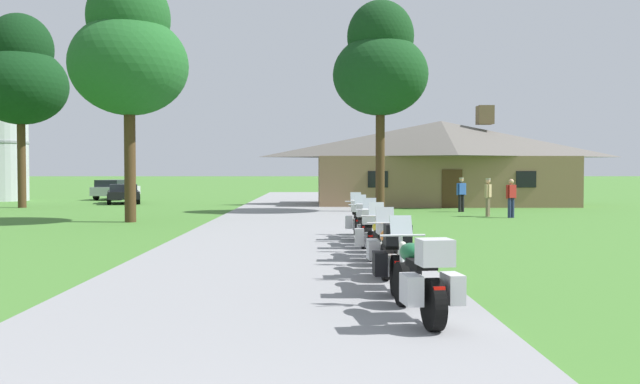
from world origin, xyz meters
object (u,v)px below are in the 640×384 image
(motorcycle_green_nearest_to_camera, at_px, (422,279))
(metal_silo_distant, at_px, (0,136))
(motorcycle_green_farthest_in_row, at_px, (357,219))
(bystander_red_shirt_by_tree, at_px, (511,196))
(motorcycle_silver_fourth_in_row, at_px, (371,233))
(parked_silver_suv_far_left, at_px, (116,189))
(tree_left_far, at_px, (20,75))
(tree_left_near, at_px, (129,52))
(motorcycle_orange_second_in_row, at_px, (393,257))
(motorcycle_green_fifth_in_row, at_px, (363,224))
(parked_black_sedan_far_left, at_px, (123,193))
(motorcycle_yellow_third_in_row, at_px, (384,244))
(bystander_tan_shirt_beside_signpost, at_px, (488,195))
(tree_by_lodge_front, at_px, (380,64))
(bystander_blue_shirt_near_lodge, at_px, (461,193))

(motorcycle_green_nearest_to_camera, bearing_deg, metal_silo_distant, 114.89)
(motorcycle_green_farthest_in_row, distance_m, bystander_red_shirt_by_tree, 11.48)
(motorcycle_silver_fourth_in_row, bearing_deg, parked_silver_suv_far_left, 119.26)
(tree_left_far, bearing_deg, tree_left_near, -49.15)
(tree_left_far, bearing_deg, motorcycle_orange_second_in_row, -55.51)
(motorcycle_green_fifth_in_row, height_order, motorcycle_green_farthest_in_row, same)
(metal_silo_distant, xyz_separation_m, parked_black_sedan_far_left, (9.40, -3.82, -3.76))
(motorcycle_yellow_third_in_row, height_order, motorcycle_green_farthest_in_row, same)
(tree_left_far, bearing_deg, motorcycle_yellow_third_in_row, -53.41)
(bystander_tan_shirt_beside_signpost, distance_m, metal_silo_distant, 33.09)
(motorcycle_green_farthest_in_row, bearing_deg, tree_left_near, 142.73)
(motorcycle_green_fifth_in_row, bearing_deg, parked_black_sedan_far_left, 119.27)
(motorcycle_yellow_third_in_row, distance_m, motorcycle_green_fifth_in_row, 4.48)
(motorcycle_green_nearest_to_camera, relative_size, tree_by_lodge_front, 0.20)
(motorcycle_orange_second_in_row, relative_size, tree_left_near, 0.21)
(motorcycle_yellow_third_in_row, bearing_deg, tree_left_near, 120.64)
(bystander_tan_shirt_beside_signpost, height_order, bystander_red_shirt_by_tree, bystander_tan_shirt_beside_signpost)
(motorcycle_orange_second_in_row, relative_size, motorcycle_yellow_third_in_row, 1.00)
(motorcycle_green_nearest_to_camera, height_order, bystander_blue_shirt_near_lodge, bystander_blue_shirt_near_lodge)
(bystander_blue_shirt_near_lodge, height_order, metal_silo_distant, metal_silo_distant)
(tree_left_near, distance_m, parked_black_sedan_far_left, 16.63)
(parked_black_sedan_far_left, bearing_deg, tree_by_lodge_front, -47.84)
(bystander_blue_shirt_near_lodge, distance_m, bystander_red_shirt_by_tree, 4.22)
(bystander_tan_shirt_beside_signpost, xyz_separation_m, bystander_red_shirt_by_tree, (0.79, -0.75, -0.02))
(bystander_blue_shirt_near_lodge, height_order, tree_left_near, tree_left_near)
(motorcycle_green_farthest_in_row, xyz_separation_m, tree_left_far, (-17.28, 16.95, 6.67))
(motorcycle_orange_second_in_row, distance_m, bystander_tan_shirt_beside_signpost, 19.00)
(motorcycle_green_fifth_in_row, relative_size, bystander_red_shirt_by_tree, 1.25)
(motorcycle_silver_fourth_in_row, distance_m, tree_by_lodge_front, 18.16)
(motorcycle_orange_second_in_row, relative_size, tree_left_far, 0.20)
(motorcycle_green_fifth_in_row, height_order, metal_silo_distant, metal_silo_distant)
(tree_left_near, xyz_separation_m, parked_silver_suv_far_left, (-6.87, 20.65, -5.88))
(motorcycle_green_farthest_in_row, bearing_deg, motorcycle_green_nearest_to_camera, -88.09)
(motorcycle_orange_second_in_row, height_order, tree_left_near, tree_left_near)
(motorcycle_silver_fourth_in_row, relative_size, parked_black_sedan_far_left, 0.46)
(motorcycle_orange_second_in_row, height_order, motorcycle_green_fifth_in_row, same)
(motorcycle_green_nearest_to_camera, relative_size, bystander_blue_shirt_near_lodge, 1.23)
(tree_left_near, bearing_deg, bystander_red_shirt_by_tree, 7.83)
(tree_left_far, xyz_separation_m, metal_silo_distant, (-5.20, 8.42, -2.87))
(bystander_tan_shirt_beside_signpost, bearing_deg, tree_left_far, -75.72)
(bystander_red_shirt_by_tree, bearing_deg, motorcycle_green_nearest_to_camera, 44.32)
(motorcycle_yellow_third_in_row, relative_size, motorcycle_green_farthest_in_row, 1.00)
(motorcycle_orange_second_in_row, distance_m, bystander_blue_shirt_near_lodge, 22.00)
(motorcycle_silver_fourth_in_row, distance_m, bystander_tan_shirt_beside_signpost, 15.33)
(motorcycle_orange_second_in_row, distance_m, bystander_red_shirt_by_tree, 18.58)
(bystander_blue_shirt_near_lodge, height_order, tree_by_lodge_front, tree_by_lodge_front)
(tree_left_near, distance_m, parked_silver_suv_far_left, 22.54)
(tree_by_lodge_front, bearing_deg, motorcycle_green_nearest_to_camera, -94.66)
(motorcycle_orange_second_in_row, bearing_deg, metal_silo_distant, 123.02)
(motorcycle_orange_second_in_row, distance_m, tree_by_lodge_front, 21.88)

